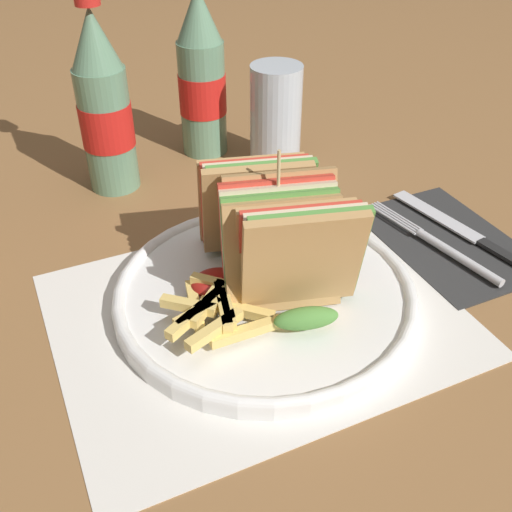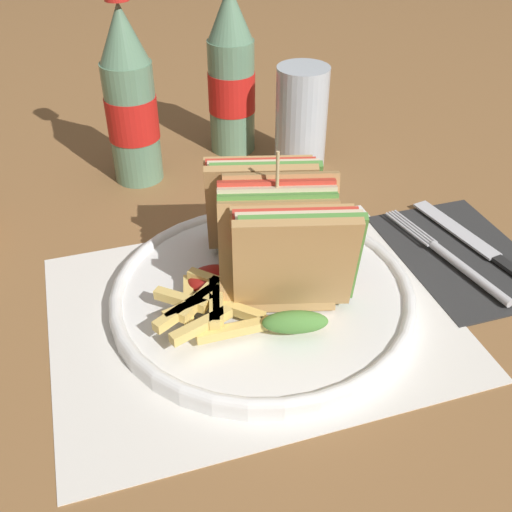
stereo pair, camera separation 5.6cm
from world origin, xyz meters
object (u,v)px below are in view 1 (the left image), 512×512
at_px(club_sandwich, 277,234).
at_px(coke_bottle_near, 104,107).
at_px(fork, 444,248).
at_px(plate_main, 265,293).
at_px(glass_near, 276,124).
at_px(coke_bottle_far, 202,78).
at_px(knife, 467,233).

relative_size(club_sandwich, coke_bottle_near, 0.80).
relative_size(fork, coke_bottle_near, 0.75).
bearing_deg(plate_main, coke_bottle_near, 104.84).
bearing_deg(club_sandwich, fork, -5.60).
height_order(plate_main, coke_bottle_near, coke_bottle_near).
xyz_separation_m(club_sandwich, glass_near, (0.12, 0.24, -0.01)).
distance_m(club_sandwich, fork, 0.20).
relative_size(fork, coke_bottle_far, 0.75).
xyz_separation_m(coke_bottle_near, glass_near, (0.20, -0.03, -0.05)).
relative_size(plate_main, glass_near, 2.15).
distance_m(fork, knife, 0.05).
height_order(fork, coke_bottle_far, coke_bottle_far).
xyz_separation_m(fork, knife, (0.04, 0.01, -0.00)).
xyz_separation_m(fork, coke_bottle_far, (-0.14, 0.33, 0.09)).
xyz_separation_m(plate_main, knife, (0.25, 0.00, -0.00)).
relative_size(knife, coke_bottle_far, 0.85).
relative_size(fork, glass_near, 1.35).
distance_m(coke_bottle_near, coke_bottle_far, 0.14).
xyz_separation_m(club_sandwich, coke_bottle_far, (0.05, 0.31, 0.03)).
bearing_deg(fork, coke_bottle_far, 103.06).
bearing_deg(glass_near, knife, -64.47).
relative_size(knife, glass_near, 1.52).
bearing_deg(coke_bottle_far, coke_bottle_near, -162.07).
relative_size(knife, coke_bottle_near, 0.85).
bearing_deg(knife, fork, -171.02).
xyz_separation_m(club_sandwich, fork, (0.19, -0.02, -0.06)).
xyz_separation_m(fork, glass_near, (-0.07, 0.26, 0.05)).
bearing_deg(coke_bottle_near, club_sandwich, -71.87).
bearing_deg(coke_bottle_far, fork, -67.09).
height_order(knife, coke_bottle_far, coke_bottle_far).
bearing_deg(knife, coke_bottle_near, 129.52).
relative_size(plate_main, club_sandwich, 1.50).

